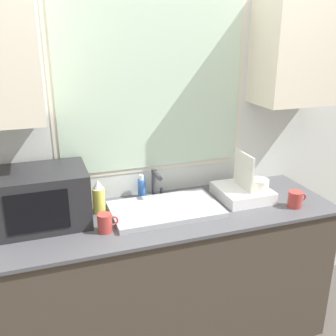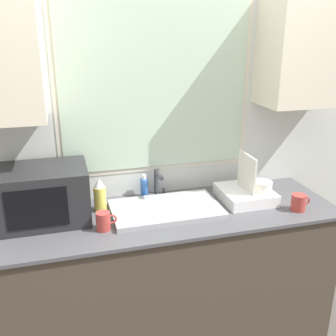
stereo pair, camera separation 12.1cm
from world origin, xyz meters
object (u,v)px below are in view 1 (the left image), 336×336
Objects in this scene: faucet at (156,182)px; dish_rack at (244,190)px; spray_bottle at (99,197)px; soap_bottle at (142,188)px; mug_near_sink at (105,223)px; microwave at (44,197)px.

dish_rack is (0.51, -0.18, -0.06)m from faucet.
soap_bottle is (0.29, 0.12, -0.03)m from spray_bottle.
dish_rack is at bearing 9.18° from mug_near_sink.
microwave is 0.61m from soap_bottle.
faucet is 0.58× the size of dish_rack.
spray_bottle is 1.33× the size of soap_bottle.
faucet is 0.55m from dish_rack.
soap_bottle is (0.58, 0.16, -0.08)m from microwave.
spray_bottle is at bearing -156.61° from soap_bottle.
spray_bottle is at bearing 173.87° from dish_rack.
mug_near_sink is at bearing -92.24° from spray_bottle.
faucet is 0.67m from microwave.
dish_rack is 2.92× the size of mug_near_sink.
soap_bottle is 1.34× the size of mug_near_sink.
soap_bottle is at bearing 159.83° from dish_rack.
faucet is 1.25× the size of soap_bottle.
dish_rack reaches higher than soap_bottle.
dish_rack is at bearing -20.17° from soap_bottle.
dish_rack is 1.63× the size of spray_bottle.
spray_bottle reaches higher than mug_near_sink.
microwave is 0.30m from spray_bottle.
spray_bottle is (-0.88, 0.09, 0.04)m from dish_rack.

